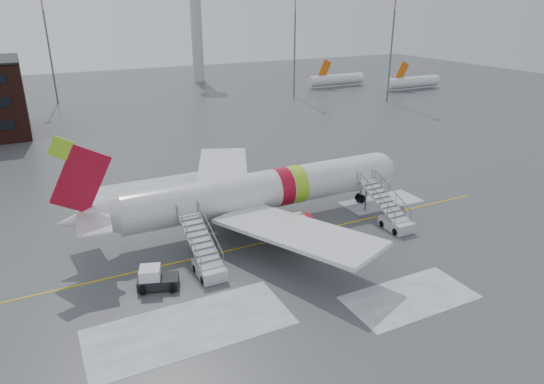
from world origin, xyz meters
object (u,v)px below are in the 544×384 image
airstair_fwd (392,216)px  airliner (254,192)px  pushback_tug (155,279)px  airstair_aft (206,260)px

airstair_fwd → airliner: bearing=151.3°
airliner → pushback_tug: size_ratio=10.01×
airstair_aft → airliner: bearing=41.5°
airstair_fwd → airstair_aft: (-19.31, 0.00, 0.00)m
airstair_fwd → airstair_aft: size_ratio=1.00×
airliner → pushback_tug: airliner is taller
airliner → pushback_tug: 13.99m
airliner → airstair_fwd: (11.92, -6.54, -2.35)m
airstair_fwd → airstair_aft: 19.31m
airstair_fwd → pushback_tug: size_ratio=2.20×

